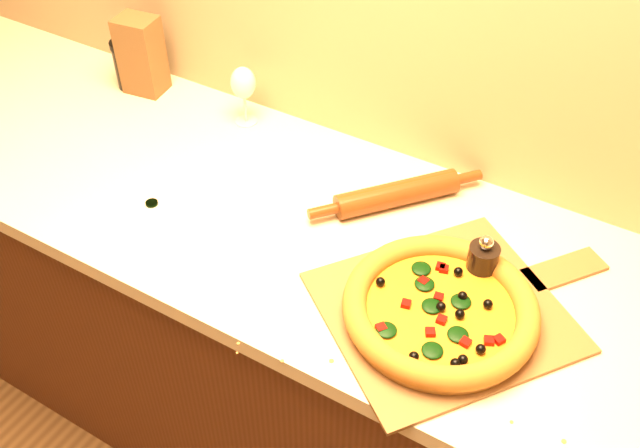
% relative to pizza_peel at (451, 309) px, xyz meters
% --- Properties ---
extents(cabinet, '(2.80, 0.65, 0.86)m').
position_rel_pizza_peel_xyz_m(cabinet, '(-0.31, 0.08, -0.47)').
color(cabinet, '#4B2510').
rests_on(cabinet, ground).
extents(countertop, '(2.84, 0.68, 0.04)m').
position_rel_pizza_peel_xyz_m(countertop, '(-0.31, 0.08, -0.02)').
color(countertop, beige).
rests_on(countertop, cabinet).
extents(pizza_peel, '(0.57, 0.60, 0.01)m').
position_rel_pizza_peel_xyz_m(pizza_peel, '(0.00, 0.00, 0.00)').
color(pizza_peel, brown).
rests_on(pizza_peel, countertop).
extents(pizza, '(0.36, 0.36, 0.05)m').
position_rel_pizza_peel_xyz_m(pizza, '(-0.01, -0.03, 0.03)').
color(pizza, '#AA682A').
rests_on(pizza, pizza_peel).
extents(bottle_cap, '(0.03, 0.03, 0.01)m').
position_rel_pizza_peel_xyz_m(bottle_cap, '(-0.69, -0.05, -0.00)').
color(bottle_cap, black).
rests_on(bottle_cap, countertop).
extents(pepper_grinder, '(0.06, 0.06, 0.11)m').
position_rel_pizza_peel_xyz_m(pepper_grinder, '(0.02, 0.10, 0.04)').
color(pepper_grinder, black).
rests_on(pepper_grinder, countertop).
extents(rolling_pin, '(0.28, 0.33, 0.06)m').
position_rel_pizza_peel_xyz_m(rolling_pin, '(-0.23, 0.23, 0.02)').
color(rolling_pin, '#5D3310').
rests_on(rolling_pin, countertop).
extents(wine_glass, '(0.06, 0.06, 0.16)m').
position_rel_pizza_peel_xyz_m(wine_glass, '(-0.70, 0.32, 0.11)').
color(wine_glass, silver).
rests_on(wine_glass, countertop).
extents(paper_bag, '(0.11, 0.10, 0.21)m').
position_rel_pizza_peel_xyz_m(paper_bag, '(-1.02, 0.31, 0.10)').
color(paper_bag, brown).
rests_on(paper_bag, countertop).
extents(dark_jar, '(0.08, 0.08, 0.13)m').
position_rel_pizza_peel_xyz_m(dark_jar, '(-1.06, 0.30, 0.06)').
color(dark_jar, black).
rests_on(dark_jar, countertop).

